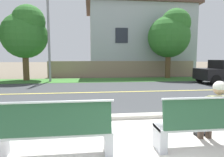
# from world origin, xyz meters

# --- Properties ---
(ground_plane) EXTENTS (140.00, 140.00, 0.00)m
(ground_plane) POSITION_xyz_m (0.00, 8.00, 0.00)
(ground_plane) COLOR #665B4C
(sidewalk_pavement) EXTENTS (44.00, 3.60, 0.01)m
(sidewalk_pavement) POSITION_xyz_m (0.00, 0.40, 0.01)
(sidewalk_pavement) COLOR beige
(sidewalk_pavement) RESTS_ON ground_plane
(curb_edge) EXTENTS (44.00, 0.30, 0.11)m
(curb_edge) POSITION_xyz_m (0.00, 2.35, 0.06)
(curb_edge) COLOR #ADA89E
(curb_edge) RESTS_ON ground_plane
(street_asphalt) EXTENTS (52.00, 8.00, 0.01)m
(street_asphalt) POSITION_xyz_m (0.00, 6.50, 0.00)
(street_asphalt) COLOR #383A3D
(street_asphalt) RESTS_ON ground_plane
(road_centre_line) EXTENTS (48.00, 0.14, 0.01)m
(road_centre_line) POSITION_xyz_m (0.00, 6.50, 0.01)
(road_centre_line) COLOR #E0CC4C
(road_centre_line) RESTS_ON ground_plane
(far_verge_grass) EXTENTS (48.00, 2.80, 0.02)m
(far_verge_grass) POSITION_xyz_m (0.00, 11.67, 0.01)
(far_verge_grass) COLOR #38702D
(far_verge_grass) RESTS_ON ground_plane
(bench_left) EXTENTS (1.92, 0.48, 1.01)m
(bench_left) POSITION_xyz_m (-1.36, 0.42, 0.46)
(bench_left) COLOR silver
(bench_left) RESTS_ON ground_plane
(bench_right) EXTENTS (1.92, 0.48, 1.01)m
(bench_right) POSITION_xyz_m (1.36, 0.42, 0.46)
(bench_right) COLOR silver
(bench_right) RESTS_ON ground_plane
(seated_person_olive) EXTENTS (0.52, 0.68, 1.25)m
(seated_person_olive) POSITION_xyz_m (1.58, 0.59, 0.68)
(seated_person_olive) COLOR #47382D
(seated_person_olive) RESTS_ON ground_plane
(streetlamp) EXTENTS (0.24, 2.10, 7.03)m
(streetlamp) POSITION_xyz_m (-3.55, 11.47, 4.02)
(streetlamp) COLOR gray
(streetlamp) RESTS_ON ground_plane
(shade_tree_left) EXTENTS (3.30, 3.30, 5.44)m
(shade_tree_left) POSITION_xyz_m (-5.36, 12.16, 3.53)
(shade_tree_left) COLOR brown
(shade_tree_left) RESTS_ON ground_plane
(shade_tree_centre) EXTENTS (3.40, 3.40, 5.62)m
(shade_tree_centre) POSITION_xyz_m (5.84, 12.61, 3.64)
(shade_tree_centre) COLOR brown
(shade_tree_centre) RESTS_ON ground_plane
(garden_wall) EXTENTS (13.00, 0.36, 1.40)m
(garden_wall) POSITION_xyz_m (2.21, 14.12, 0.70)
(garden_wall) COLOR gray
(garden_wall) RESTS_ON ground_plane
(house_across_street) EXTENTS (10.50, 6.91, 7.18)m
(house_across_street) POSITION_xyz_m (4.24, 17.32, 3.63)
(house_across_street) COLOR #A3ADB2
(house_across_street) RESTS_ON ground_plane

